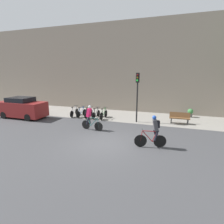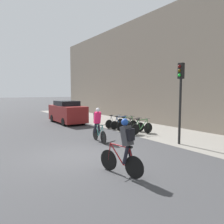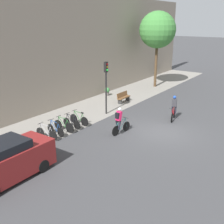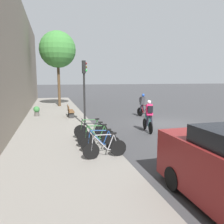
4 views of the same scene
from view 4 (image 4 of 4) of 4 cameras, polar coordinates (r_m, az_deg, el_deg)
The scene contains 14 objects.
ground at distance 14.64m, azimuth 13.52°, elevation -2.97°, with size 200.00×200.00×0.00m, color #3D3D3F.
kerb_strip at distance 12.84m, azimuth -13.94°, elevation -4.60°, with size 44.00×4.50×0.01m, color gray.
building_facade at distance 12.81m, azimuth -26.60°, elevation 14.97°, with size 44.00×0.60×8.99m, color gray.
cyclist_pink at distance 11.95m, azimuth 9.59°, elevation -0.83°, with size 1.69×0.50×1.77m.
cyclist_grey at distance 16.75m, azimuth 8.08°, elevation 1.91°, with size 1.69×0.60×1.78m.
parked_bike_0 at distance 8.14m, azimuth -1.79°, elevation -9.30°, with size 0.46×1.67×0.94m.
parked_bike_1 at distance 8.82m, azimuth -2.94°, elevation -7.91°, with size 0.46×1.60×0.94m.
parked_bike_2 at distance 9.51m, azimuth -3.93°, elevation -6.55°, with size 0.46×1.70×0.97m.
parked_bike_3 at distance 10.21m, azimuth -4.77°, elevation -5.61°, with size 0.46×1.61×0.94m.
parked_bike_4 at distance 10.92m, azimuth -5.51°, elevation -4.59°, with size 0.46×1.68×0.96m.
traffic_light_pole at distance 13.57m, azimuth -7.25°, elevation 7.94°, with size 0.26×0.30×3.98m.
bench at distance 17.00m, azimuth -10.87°, elevation 0.30°, with size 1.55×0.44×0.89m.
street_tree_0 at distance 24.01m, azimuth -14.01°, elevation 15.51°, with size 3.72×3.72×7.74m.
potted_plant at distance 18.00m, azimuth -19.09°, elevation 0.35°, with size 0.48×0.48×0.78m.
Camera 4 is at (-12.50, 7.04, 2.90)m, focal length 35.00 mm.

